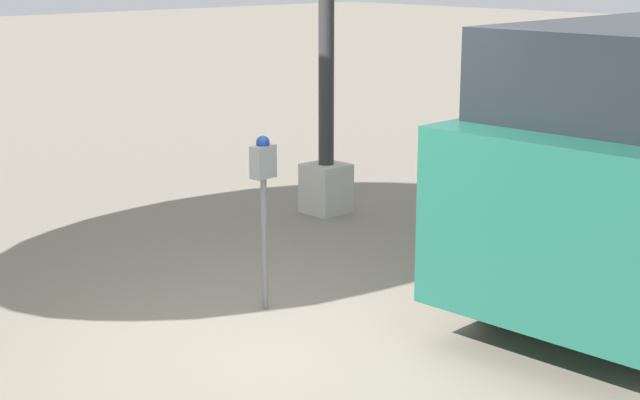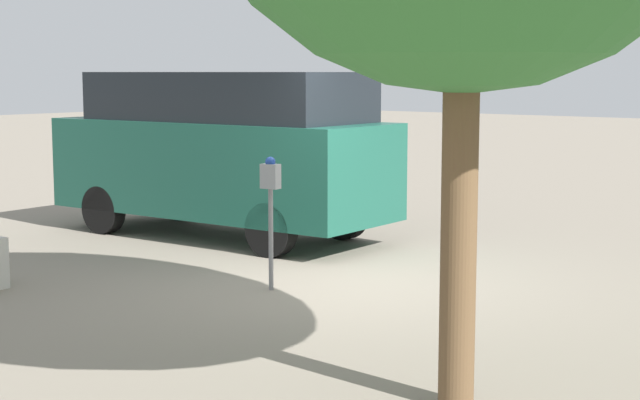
% 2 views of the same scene
% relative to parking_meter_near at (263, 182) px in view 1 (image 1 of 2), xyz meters
% --- Properties ---
extents(ground_plane, '(80.00, 80.00, 0.00)m').
position_rel_parking_meter_near_xyz_m(ground_plane, '(-0.39, -0.64, -1.05)').
color(ground_plane, gray).
extents(parking_meter_near, '(0.21, 0.13, 1.42)m').
position_rel_parking_meter_near_xyz_m(parking_meter_near, '(0.00, 0.00, 0.00)').
color(parking_meter_near, gray).
rests_on(parking_meter_near, ground).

